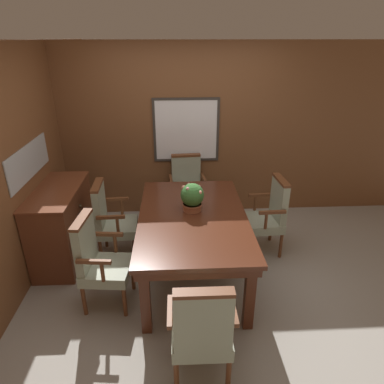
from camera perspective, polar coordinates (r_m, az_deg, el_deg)
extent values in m
plane|color=#A39E93|center=(3.98, 0.37, -14.00)|extent=(14.00, 14.00, 0.00)
cube|color=brown|center=(4.96, -0.74, 9.80)|extent=(7.20, 0.06, 2.45)
cube|color=white|center=(4.91, -0.97, 10.24)|extent=(0.86, 0.01, 0.84)
cube|color=#38332D|center=(4.81, -1.01, 15.26)|extent=(0.93, 0.02, 0.04)
cube|color=#38332D|center=(5.03, -0.93, 5.42)|extent=(0.93, 0.02, 0.03)
cube|color=#38332D|center=(4.91, -6.29, 10.11)|extent=(0.04, 0.02, 0.84)
cube|color=#38332D|center=(4.94, 4.33, 10.27)|extent=(0.04, 0.02, 0.84)
cube|color=brown|center=(3.73, -28.73, 1.72)|extent=(0.06, 7.20, 2.45)
cube|color=#B2BCC1|center=(4.14, -25.53, 4.63)|extent=(0.01, 1.09, 0.36)
cube|color=#4C2314|center=(3.20, -7.79, -17.41)|extent=(0.09, 0.09, 0.71)
cube|color=#4C2314|center=(3.25, 9.55, -16.76)|extent=(0.09, 0.09, 0.71)
cube|color=#4C2314|center=(4.55, -6.32, -3.52)|extent=(0.09, 0.09, 0.71)
cube|color=#4C2314|center=(4.59, 5.38, -3.24)|extent=(0.09, 0.09, 0.71)
cube|color=#4C2314|center=(3.68, 0.12, -5.09)|extent=(1.08, 1.79, 0.09)
cube|color=#4C2314|center=(3.64, 0.12, -4.16)|extent=(1.14, 1.85, 0.04)
cylinder|color=brown|center=(4.54, 8.25, -6.41)|extent=(0.04, 0.04, 0.33)
cylinder|color=brown|center=(4.23, 9.48, -9.08)|extent=(0.04, 0.04, 0.33)
cylinder|color=brown|center=(4.65, 12.99, -6.06)|extent=(0.04, 0.04, 0.33)
cylinder|color=brown|center=(4.34, 14.56, -8.62)|extent=(0.04, 0.04, 0.33)
cube|color=#9EA88E|center=(4.32, 11.56, -5.01)|extent=(0.48, 0.47, 0.11)
cube|color=#9EA88E|center=(4.25, 14.31, -1.32)|extent=(0.10, 0.42, 0.49)
cube|color=brown|center=(4.14, 14.67, 1.92)|extent=(0.11, 0.42, 0.03)
cylinder|color=brown|center=(4.44, 10.46, -1.78)|extent=(0.04, 0.04, 0.21)
cube|color=brown|center=(4.41, 11.41, -0.51)|extent=(0.32, 0.05, 0.04)
cylinder|color=brown|center=(4.04, 12.23, -4.68)|extent=(0.04, 0.04, 0.21)
cube|color=brown|center=(4.02, 13.28, -3.30)|extent=(0.32, 0.05, 0.04)
cylinder|color=brown|center=(4.16, -9.52, -9.66)|extent=(0.04, 0.04, 0.33)
cylinder|color=brown|center=(4.49, -9.20, -6.88)|extent=(0.04, 0.04, 0.33)
cylinder|color=brown|center=(4.22, -14.93, -9.73)|extent=(0.04, 0.04, 0.33)
cylinder|color=brown|center=(4.54, -14.19, -6.99)|extent=(0.04, 0.04, 0.33)
cube|color=#9EA88E|center=(4.23, -12.22, -5.75)|extent=(0.47, 0.46, 0.11)
cube|color=#9EA88E|center=(4.13, -15.16, -2.20)|extent=(0.09, 0.42, 0.49)
cube|color=brown|center=(4.02, -15.56, 1.10)|extent=(0.10, 0.42, 0.03)
cylinder|color=brown|center=(3.95, -12.30, -5.43)|extent=(0.04, 0.04, 0.21)
cube|color=brown|center=(3.91, -13.42, -4.11)|extent=(0.32, 0.05, 0.04)
cylinder|color=brown|center=(4.36, -11.63, -2.38)|extent=(0.04, 0.04, 0.21)
cube|color=brown|center=(4.32, -12.64, -1.17)|extent=(0.32, 0.05, 0.04)
cylinder|color=brown|center=(3.17, 4.99, -22.47)|extent=(0.04, 0.04, 0.33)
cylinder|color=brown|center=(3.15, -2.65, -22.76)|extent=(0.04, 0.04, 0.33)
cylinder|color=brown|center=(2.92, 6.08, -28.09)|extent=(0.04, 0.04, 0.33)
cylinder|color=brown|center=(2.90, -2.62, -28.47)|extent=(0.04, 0.04, 0.33)
cube|color=#9EA88E|center=(2.86, 1.50, -22.52)|extent=(0.45, 0.46, 0.11)
cube|color=#9EA88E|center=(2.51, 1.90, -20.97)|extent=(0.41, 0.08, 0.49)
cube|color=brown|center=(2.34, 1.99, -16.50)|extent=(0.41, 0.09, 0.03)
cylinder|color=brown|center=(2.79, 6.57, -19.48)|extent=(0.04, 0.04, 0.21)
cube|color=brown|center=(2.67, 6.91, -18.86)|extent=(0.04, 0.32, 0.04)
cylinder|color=brown|center=(2.76, -3.65, -19.87)|extent=(0.04, 0.04, 0.21)
cube|color=brown|center=(2.64, -3.74, -19.27)|extent=(0.04, 0.32, 0.04)
cylinder|color=brown|center=(3.49, -11.16, -17.52)|extent=(0.04, 0.04, 0.33)
cylinder|color=brown|center=(3.78, -9.84, -13.62)|extent=(0.04, 0.04, 0.33)
cylinder|color=brown|center=(3.60, -17.54, -16.87)|extent=(0.04, 0.04, 0.33)
cylinder|color=brown|center=(3.88, -15.68, -13.17)|extent=(0.04, 0.04, 0.33)
cube|color=#9EA88E|center=(3.55, -13.92, -12.48)|extent=(0.49, 0.49, 0.11)
cube|color=#9EA88E|center=(3.44, -17.44, -8.21)|extent=(0.12, 0.42, 0.49)
cube|color=brown|center=(3.31, -18.00, -4.42)|extent=(0.13, 0.42, 0.03)
cylinder|color=brown|center=(3.27, -14.71, -12.70)|extent=(0.04, 0.04, 0.21)
cube|color=brown|center=(3.23, -16.09, -11.11)|extent=(0.32, 0.07, 0.04)
cylinder|color=brown|center=(3.63, -12.68, -8.32)|extent=(0.04, 0.04, 0.21)
cube|color=brown|center=(3.60, -13.89, -6.85)|extent=(0.32, 0.07, 0.04)
cylinder|color=brown|center=(4.82, -2.73, -4.22)|extent=(0.04, 0.04, 0.33)
cylinder|color=brown|center=(4.87, 1.85, -3.93)|extent=(0.04, 0.04, 0.33)
cylinder|color=brown|center=(5.17, -3.13, -2.15)|extent=(0.04, 0.04, 0.33)
cylinder|color=brown|center=(5.21, 1.14, -1.90)|extent=(0.04, 0.04, 0.33)
cube|color=#9EA88E|center=(4.92, -0.73, -0.73)|extent=(0.48, 0.49, 0.11)
cube|color=#9EA88E|center=(4.97, -1.01, 3.30)|extent=(0.42, 0.11, 0.49)
cube|color=brown|center=(4.88, -1.03, 6.14)|extent=(0.42, 0.12, 0.03)
cylinder|color=brown|center=(4.80, -3.46, 0.67)|extent=(0.04, 0.04, 0.21)
cube|color=brown|center=(4.82, -3.56, 2.13)|extent=(0.06, 0.32, 0.04)
cylinder|color=brown|center=(4.85, 2.05, 0.96)|extent=(0.04, 0.04, 0.21)
cube|color=brown|center=(4.87, 1.93, 2.41)|extent=(0.06, 0.32, 0.04)
cylinder|color=#9E5638|center=(3.72, 0.05, -2.46)|extent=(0.20, 0.20, 0.08)
cylinder|color=#9E5638|center=(3.70, 0.05, -2.03)|extent=(0.22, 0.22, 0.02)
sphere|color=#387033|center=(3.66, 0.05, -0.47)|extent=(0.25, 0.25, 0.25)
sphere|color=#EB9E7F|center=(3.71, 1.64, -0.09)|extent=(0.05, 0.05, 0.05)
sphere|color=pink|center=(3.57, -0.71, 0.54)|extent=(0.04, 0.04, 0.04)
sphere|color=#F0A096|center=(3.69, 1.17, 0.90)|extent=(0.04, 0.04, 0.04)
sphere|color=#F19A82|center=(3.65, -1.37, 0.75)|extent=(0.05, 0.05, 0.05)
sphere|color=pink|center=(3.72, -0.03, 1.10)|extent=(0.05, 0.05, 0.05)
sphere|color=#FCA488|center=(3.57, 1.38, -0.05)|extent=(0.04, 0.04, 0.04)
sphere|color=#E49F97|center=(3.69, -0.52, 1.23)|extent=(0.04, 0.04, 0.04)
cube|color=brown|center=(4.37, -20.80, -5.11)|extent=(0.47, 1.12, 0.88)
cube|color=brown|center=(4.18, -21.71, 0.27)|extent=(0.49, 1.15, 0.02)
sphere|color=#4C422D|center=(4.19, -18.11, -2.19)|extent=(0.03, 0.03, 0.03)
sphere|color=#4C422D|center=(4.13, -18.34, -7.91)|extent=(0.03, 0.03, 0.03)
sphere|color=#4C422D|center=(4.55, -16.83, -4.53)|extent=(0.03, 0.03, 0.03)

